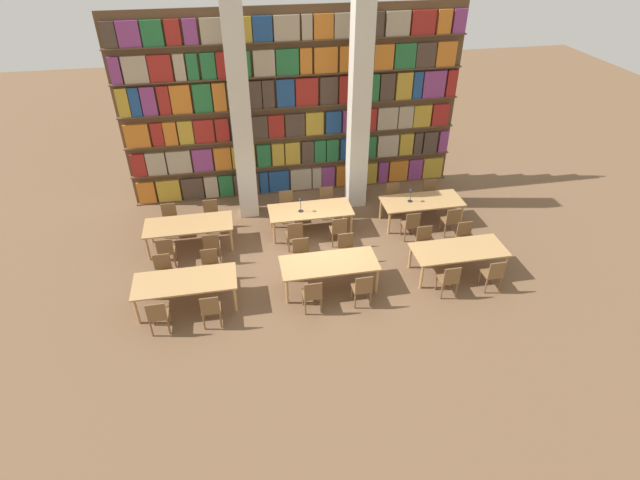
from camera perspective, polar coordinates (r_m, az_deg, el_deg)
name	(u,v)px	position (r m, az deg, el deg)	size (l,w,h in m)	color
ground_plane	(319,258)	(13.10, -0.10, -2.05)	(40.00, 40.00, 0.00)	brown
bookshelf_bank	(295,109)	(15.21, -2.90, 14.70)	(10.02, 0.35, 5.50)	brown
pillar_left	(241,116)	(13.87, -9.06, 13.80)	(0.54, 0.54, 6.00)	beige
pillar_center	(359,108)	(14.32, 4.49, 14.77)	(0.54, 0.54, 6.00)	beige
reading_table_0	(185,283)	(11.64, -15.16, -4.75)	(2.30, 0.98, 0.72)	tan
chair_0	(158,315)	(11.24, -18.01, -8.17)	(0.42, 0.40, 0.88)	brown
chair_1	(163,271)	(12.44, -17.48, -3.41)	(0.42, 0.40, 0.88)	brown
chair_2	(211,309)	(11.11, -12.38, -7.67)	(0.42, 0.40, 0.88)	brown
chair_3	(210,266)	(12.31, -12.44, -2.90)	(0.42, 0.40, 0.88)	brown
reading_table_1	(329,265)	(11.77, 1.05, -2.86)	(2.30, 0.98, 0.72)	tan
chair_4	(312,294)	(11.21, -0.88, -6.24)	(0.42, 0.40, 0.88)	brown
chair_5	(302,254)	(12.41, -2.13, -1.66)	(0.42, 0.40, 0.88)	brown
chair_6	(362,288)	(11.41, 4.84, -5.51)	(0.42, 0.40, 0.88)	brown
chair_7	(347,249)	(12.59, 3.05, -1.08)	(0.42, 0.40, 0.88)	brown
reading_table_2	(459,251)	(12.67, 15.57, -1.26)	(2.30, 0.98, 0.72)	tan
chair_8	(449,279)	(12.01, 14.51, -4.35)	(0.42, 0.40, 0.88)	brown
chair_9	(425,242)	(13.13, 11.92, -0.23)	(0.42, 0.40, 0.88)	brown
chair_10	(493,274)	(12.48, 19.16, -3.65)	(0.42, 0.40, 0.88)	brown
chair_11	(465,238)	(13.56, 16.26, 0.27)	(0.42, 0.40, 0.88)	brown
reading_table_3	(189,226)	(13.61, -14.78, 1.56)	(2.30, 0.98, 0.72)	tan
chair_12	(166,250)	(13.13, -17.18, -1.14)	(0.42, 0.40, 0.88)	brown
chair_13	(170,218)	(14.42, -16.80, 2.37)	(0.42, 0.40, 0.88)	brown
chair_14	(212,246)	(13.01, -12.26, -0.63)	(0.42, 0.40, 0.88)	brown
chair_15	(211,215)	(14.32, -12.32, 2.86)	(0.42, 0.40, 0.88)	brown
reading_table_4	(310,211)	(13.79, -1.10, 3.28)	(2.30, 0.98, 0.72)	tan
chair_16	(295,234)	(13.17, -2.92, 0.68)	(0.42, 0.40, 0.88)	brown
chair_17	(287,205)	(14.48, -3.82, 4.02)	(0.42, 0.40, 0.88)	brown
chair_18	(338,230)	(13.35, 2.12, 1.20)	(0.42, 0.40, 0.88)	brown
chair_19	(327,201)	(14.64, 0.80, 4.46)	(0.42, 0.40, 0.88)	brown
desk_lamp_0	(301,202)	(13.53, -2.23, 4.38)	(0.14, 0.14, 0.44)	#232328
reading_table_5	(422,203)	(14.51, 11.55, 4.22)	(2.30, 0.98, 0.72)	tan
chair_20	(411,224)	(13.79, 10.35, 1.80)	(0.42, 0.40, 0.88)	brown
chair_21	(393,197)	(15.03, 8.40, 4.92)	(0.42, 0.40, 0.88)	brown
chair_22	(451,220)	(14.21, 14.74, 2.23)	(0.42, 0.40, 0.88)	brown
chair_23	(430,193)	(15.42, 12.50, 5.25)	(0.42, 0.40, 0.88)	brown
desk_lamp_1	(411,192)	(14.23, 10.36, 5.37)	(0.14, 0.14, 0.43)	#232328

